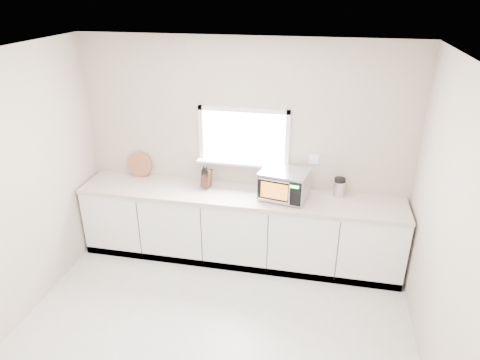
# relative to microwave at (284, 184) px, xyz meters

# --- Properties ---
(back_wall) EXTENTS (4.00, 0.17, 2.70)m
(back_wall) POSITION_rel_microwave_xyz_m (-0.53, 0.30, 0.26)
(back_wall) COLOR #C1AD99
(back_wall) RESTS_ON ground
(cabinets) EXTENTS (3.92, 0.60, 0.88)m
(cabinets) POSITION_rel_microwave_xyz_m (-0.53, 0.01, -0.66)
(cabinets) COLOR white
(cabinets) RESTS_ON ground
(countertop) EXTENTS (3.92, 0.64, 0.04)m
(countertop) POSITION_rel_microwave_xyz_m (-0.53, -0.00, -0.20)
(countertop) COLOR beige
(countertop) RESTS_ON cabinets
(microwave) EXTENTS (0.59, 0.51, 0.34)m
(microwave) POSITION_rel_microwave_xyz_m (0.00, 0.00, 0.00)
(microwave) COLOR black
(microwave) RESTS_ON countertop
(knife_block) EXTENTS (0.11, 0.21, 0.29)m
(knife_block) POSITION_rel_microwave_xyz_m (-0.96, 0.10, -0.05)
(knife_block) COLOR #4D2B1B
(knife_block) RESTS_ON countertop
(cutting_board) EXTENTS (0.33, 0.08, 0.33)m
(cutting_board) POSITION_rel_microwave_xyz_m (-1.90, 0.25, -0.02)
(cutting_board) COLOR #AA6941
(cutting_board) RESTS_ON countertop
(coffee_grinder) EXTENTS (0.16, 0.16, 0.24)m
(coffee_grinder) POSITION_rel_microwave_xyz_m (0.63, 0.18, -0.06)
(coffee_grinder) COLOR #B7B9BF
(coffee_grinder) RESTS_ON countertop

